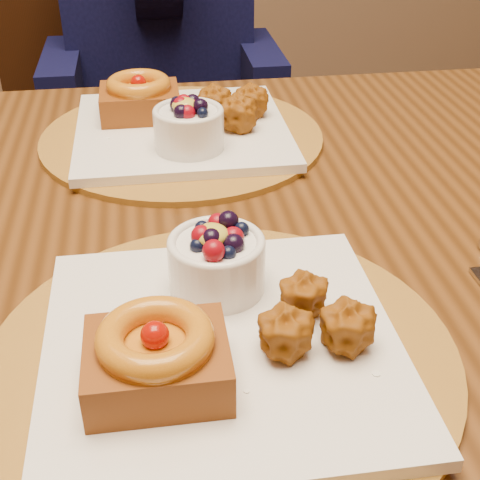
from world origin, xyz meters
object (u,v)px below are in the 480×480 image
place_setting_near (218,333)px  chair_far (108,118)px  place_setting_far (180,124)px  dining_table (199,279)px

place_setting_near → chair_far: (-0.14, 1.13, -0.26)m
place_setting_far → chair_far: size_ratio=0.41×
place_setting_near → place_setting_far: place_setting_far is taller
dining_table → place_setting_near: bearing=-90.6°
dining_table → chair_far: size_ratio=1.72×
dining_table → place_setting_near: (-0.00, -0.22, 0.10)m
place_setting_near → place_setting_far: (-0.00, 0.43, 0.00)m
chair_far → dining_table: bearing=-93.1°
place_setting_near → place_setting_far: size_ratio=1.00×
place_setting_near → dining_table: bearing=89.4°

